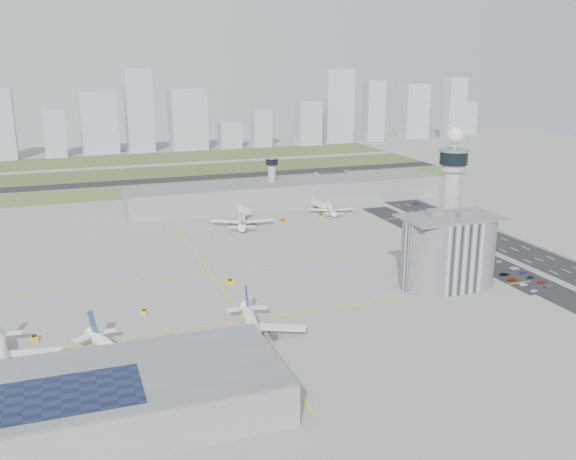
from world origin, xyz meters
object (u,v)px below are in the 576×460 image
object	(u,v)px
car_lot_1	(524,284)
car_lot_10	(515,268)
jet_bridge_near_0	(34,386)
jet_bridge_near_1	(139,370)
car_lot_4	(489,269)
car_lot_7	(542,282)
airplane_far_a	(242,215)
control_tower	(452,189)
car_hw_4	(356,187)
admin_building	(448,252)
secondary_tower	(272,177)
tug_2	(144,311)
jet_bridge_far_0	(239,210)
car_lot_2	(513,279)
car_lot_8	(531,277)
car_lot_11	(499,261)
car_lot_5	(483,265)
car_hw_2	(417,204)
car_hw_1	(481,235)
car_lot_9	(523,272)
airplane_far_b	(331,205)
tug_4	(282,221)
car_lot_6	(549,286)
airplane_near_c	(254,323)
tug_0	(34,338)
jet_bridge_near_2	(234,355)
airplane_near_a	(1,351)
car_lot_0	(534,291)
car_lot_3	(504,274)
tug_1	(152,345)
tug_5	(321,216)
tug_3	(230,281)

from	to	relation	value
car_lot_1	car_lot_10	size ratio (longest dim) A/B	0.78
jet_bridge_near_0	jet_bridge_near_1	size ratio (longest dim) A/B	1.00
car_lot_4	car_lot_7	distance (m)	24.75
airplane_far_a	car_lot_7	world-z (taller)	airplane_far_a
control_tower	car_hw_4	size ratio (longest dim) A/B	18.35
admin_building	secondary_tower	bearing A→B (deg)	97.29
tug_2	jet_bridge_far_0	bearing A→B (deg)	-93.61
car_lot_2	car_lot_8	world-z (taller)	car_lot_2
car_lot_7	car_lot_11	size ratio (longest dim) A/B	0.96
jet_bridge_near_0	car_hw_4	bearing A→B (deg)	-32.12
airplane_far_a	car_lot_5	distance (m)	141.54
car_lot_7	car_hw_2	world-z (taller)	car_lot_7
car_lot_7	car_hw_1	bearing A→B (deg)	-20.38
car_lot_8	car_lot_9	distance (m)	6.69
airplane_far_b	jet_bridge_near_1	world-z (taller)	airplane_far_b
tug_4	car_lot_6	xyz separation A→B (m)	(71.02, -143.08, -0.41)
airplane_near_c	tug_0	distance (m)	76.77
jet_bridge_near_2	car_lot_1	world-z (taller)	jet_bridge_near_2
airplane_near_a	car_lot_2	distance (m)	206.64
tug_4	car_lot_0	world-z (taller)	tug_4
jet_bridge_far_0	control_tower	bearing A→B (deg)	19.45
jet_bridge_far_0	car_lot_6	xyz separation A→B (m)	(90.25, -170.99, -2.23)
jet_bridge_far_0	airplane_far_a	bearing A→B (deg)	-20.86
car_lot_3	car_lot_7	distance (m)	16.65
control_tower	airplane_far_a	bearing A→B (deg)	127.19
car_lot_6	admin_building	bearing A→B (deg)	63.17
tug_1	car_lot_3	size ratio (longest dim) A/B	0.70
tug_0	jet_bridge_near_0	bearing A→B (deg)	82.69
secondary_tower	airplane_far_b	xyz separation A→B (m)	(28.14, -32.40, -13.96)
jet_bridge_far_0	car_hw_2	xyz separation A→B (m)	(119.14, -13.31, -2.27)
jet_bridge_far_0	car_lot_7	bearing A→B (deg)	18.84
car_lot_11	car_hw_1	bearing A→B (deg)	-33.76
tug_5	jet_bridge_near_2	bearing A→B (deg)	-122.05
jet_bridge_near_0	jet_bridge_far_0	size ratio (longest dim) A/B	1.00
tug_3	airplane_near_a	bearing A→B (deg)	-67.15
car_hw_4	admin_building	bearing A→B (deg)	-95.89
airplane_far_a	jet_bridge_far_0	world-z (taller)	airplane_far_a
airplane_far_b	tug_3	bearing A→B (deg)	154.91
tug_5	jet_bridge_near_0	bearing A→B (deg)	-134.85
car_lot_9	tug_1	bearing A→B (deg)	90.71
secondary_tower	car_lot_3	distance (m)	178.86
airplane_far_b	control_tower	bearing A→B (deg)	-156.50
control_tower	car_lot_6	bearing A→B (deg)	-66.68
airplane_far_a	car_lot_0	xyz separation A→B (m)	(85.21, -147.79, -5.52)
jet_bridge_near_2	car_lot_8	world-z (taller)	jet_bridge_near_2
car_lot_3	airplane_far_b	bearing A→B (deg)	12.87
tug_5	car_lot_4	world-z (taller)	tug_5
secondary_tower	car_lot_8	size ratio (longest dim) A/B	8.98
airplane_far_b	airplane_near_a	bearing A→B (deg)	147.37
admin_building	car_hw_1	bearing A→B (deg)	44.48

